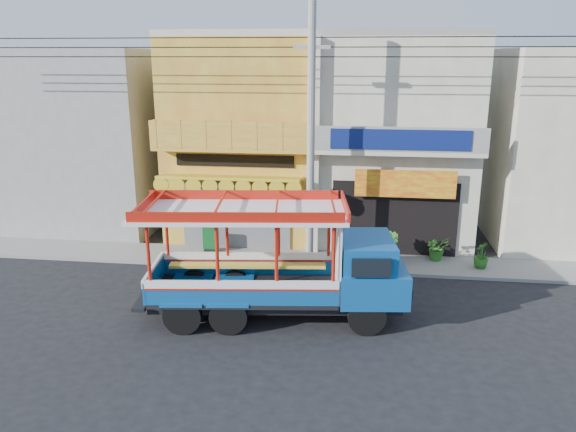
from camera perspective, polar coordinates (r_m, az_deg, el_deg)
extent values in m
plane|color=black|center=(17.04, 4.56, -9.60)|extent=(90.00, 90.00, 0.00)
cube|color=slate|center=(20.70, 5.13, -4.67)|extent=(30.00, 2.00, 0.12)
cube|color=#B97529|center=(24.04, -3.89, 7.98)|extent=(6.00, 6.00, 8.00)
cube|color=#595B5E|center=(21.69, -5.29, 0.03)|extent=(4.20, 0.10, 2.60)
cube|color=gold|center=(20.60, -5.84, 3.89)|extent=(5.20, 1.50, 0.31)
cube|color=#B97529|center=(20.80, -5.67, 6.81)|extent=(6.00, 0.70, 0.18)
cube|color=#B97529|center=(20.43, -5.90, 8.20)|extent=(6.00, 0.12, 0.95)
cube|color=black|center=(21.19, -5.44, 5.62)|extent=(4.50, 0.04, 0.45)
cube|color=#B2AD92|center=(23.82, -4.08, 17.84)|extent=(6.00, 6.00, 0.24)
cube|color=#B2AD92|center=(23.64, 10.67, 7.60)|extent=(6.00, 6.00, 8.00)
cube|color=black|center=(21.21, 10.74, -0.28)|extent=(4.60, 0.12, 2.80)
cube|color=yellow|center=(20.62, 11.82, 3.21)|extent=(3.60, 0.05, 1.00)
cube|color=#B2AD92|center=(20.33, 11.16, 6.37)|extent=(6.00, 0.70, 0.18)
cube|color=gray|center=(19.95, 11.29, 7.65)|extent=(6.00, 0.12, 0.85)
cube|color=navy|center=(19.88, 11.31, 7.62)|extent=(4.80, 0.06, 0.70)
cube|color=gray|center=(23.41, 11.21, 17.62)|extent=(6.00, 6.00, 0.24)
cube|color=#B2AD92|center=(20.55, 2.70, 6.62)|extent=(0.35, 0.30, 8.00)
cube|color=gray|center=(26.33, -19.14, 7.40)|extent=(6.00, 6.00, 7.60)
cube|color=#B2AD92|center=(25.07, 26.91, 6.16)|extent=(6.00, 6.00, 7.60)
cylinder|color=gray|center=(18.94, 2.33, 7.35)|extent=(0.26, 0.26, 9.00)
cube|color=gray|center=(18.73, 2.44, 16.77)|extent=(1.20, 0.12, 0.12)
cylinder|color=black|center=(18.67, 5.61, 15.79)|extent=(28.00, 0.04, 0.04)
cylinder|color=black|center=(18.67, 5.64, 16.71)|extent=(28.00, 0.04, 0.04)
cylinder|color=black|center=(18.67, 5.66, 17.63)|extent=(28.00, 0.04, 0.04)
cylinder|color=black|center=(15.62, 8.00, -10.08)|extent=(1.07, 0.41, 1.05)
cylinder|color=black|center=(17.41, 7.19, -7.21)|extent=(1.07, 0.41, 1.05)
cylinder|color=black|center=(15.60, -6.08, -10.05)|extent=(1.07, 0.41, 1.05)
cylinder|color=black|center=(17.39, -5.33, -7.18)|extent=(1.07, 0.41, 1.05)
cylinder|color=black|center=(15.79, -10.67, -9.91)|extent=(1.07, 0.41, 1.05)
cylinder|color=black|center=(17.56, -9.44, -7.09)|extent=(1.07, 0.41, 1.05)
cube|color=black|center=(16.36, -1.27, -8.26)|extent=(7.18, 2.53, 0.29)
cube|color=#0F57A6|center=(16.27, 8.40, -6.38)|extent=(2.14, 2.50, 0.94)
cube|color=#0F57A6|center=(15.95, 7.96, -3.60)|extent=(1.70, 2.27, 0.78)
cube|color=black|center=(16.07, 10.54, -3.76)|extent=(0.28, 1.84, 0.58)
cube|color=black|center=(16.32, -4.33, -7.56)|extent=(5.41, 2.88, 0.13)
cube|color=#0F57A6|center=(15.16, -4.71, -7.97)|extent=(5.15, 0.68, 0.63)
cube|color=white|center=(15.05, -4.74, -6.99)|extent=(5.15, 0.69, 0.23)
cube|color=#0F57A6|center=(17.20, -4.04, -4.96)|extent=(5.15, 0.68, 0.63)
cube|color=white|center=(17.11, -4.06, -4.08)|extent=(5.15, 0.69, 0.23)
cylinder|color=red|center=(15.18, -14.01, -3.71)|extent=(0.10, 0.10, 1.67)
cylinder|color=red|center=(17.18, -12.24, -1.27)|extent=(0.10, 0.10, 1.67)
cube|color=white|center=(15.87, 5.03, -3.70)|extent=(0.33, 2.11, 2.35)
cube|color=white|center=(15.54, -4.90, 0.42)|extent=(6.06, 3.22, 0.10)
cube|color=red|center=(15.49, -4.91, 1.09)|extent=(5.84, 3.09, 0.27)
cube|color=black|center=(21.69, -7.81, -3.48)|extent=(0.53, 0.30, 0.09)
cube|color=#0D4A1B|center=(21.53, -7.86, -2.28)|extent=(0.62, 0.09, 0.85)
imported|color=#29631C|center=(21.21, 14.92, -3.14)|extent=(1.01, 0.94, 0.93)
imported|color=#29631C|center=(20.55, 10.47, -3.20)|extent=(0.79, 0.79, 1.12)
imported|color=#29631C|center=(20.89, 19.04, -3.79)|extent=(0.64, 0.64, 0.93)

